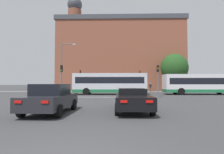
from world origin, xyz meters
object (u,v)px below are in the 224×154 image
object	(u,v)px
traffic_light_near_left	(61,75)
traffic_light_far_left	(80,77)
bus_crossing_trailing	(201,84)
car_roadster_right	(132,99)
pedestrian_waiting	(130,86)
traffic_light_near_right	(158,75)
traffic_light_far_right	(140,78)
car_saloon_left	(51,98)
pedestrian_walking_east	(128,86)
pedestrian_walking_west	(150,86)
bus_crossing_lead	(110,83)
street_lamp_junction	(64,63)

from	to	relation	value
traffic_light_near_left	traffic_light_far_left	distance (m)	13.51
bus_crossing_trailing	car_roadster_right	bearing A→B (deg)	-36.47
car_roadster_right	pedestrian_waiting	distance (m)	24.41
bus_crossing_trailing	traffic_light_near_right	world-z (taller)	traffic_light_near_right
car_roadster_right	traffic_light_far_right	xyz separation A→B (m)	(3.75, 24.27, 2.10)
traffic_light_far_left	car_saloon_left	bearing A→B (deg)	-81.89
traffic_light_far_left	pedestrian_waiting	size ratio (longest dim) A/B	2.44
bus_crossing_trailing	pedestrian_waiting	bearing A→B (deg)	-131.55
traffic_light_near_right	traffic_light_near_left	bearing A→B (deg)	-179.76
car_roadster_right	bus_crossing_trailing	xyz separation A→B (m)	(11.55, 15.63, 0.90)
bus_crossing_trailing	pedestrian_walking_east	bearing A→B (deg)	-134.82
pedestrian_walking_west	traffic_light_far_left	bearing A→B (deg)	-5.65
traffic_light_near_left	traffic_light_far_right	xyz separation A→B (m)	(11.35, 13.68, 0.17)
bus_crossing_lead	traffic_light_near_left	xyz separation A→B (m)	(-5.72, -4.77, 0.96)
traffic_light_near_right	pedestrian_walking_west	world-z (taller)	traffic_light_near_right
car_roadster_right	pedestrian_walking_west	xyz separation A→B (m)	(5.86, 24.42, 0.36)
bus_crossing_lead	traffic_light_far_left	xyz separation A→B (m)	(-6.21, 8.73, 1.23)
bus_crossing_trailing	pedestrian_walking_east	xyz separation A→B (m)	(-9.97, 9.91, -0.55)
traffic_light_near_right	pedestrian_waiting	world-z (taller)	traffic_light_near_right
bus_crossing_lead	traffic_light_far_right	distance (m)	10.60
bus_crossing_lead	street_lamp_junction	xyz separation A→B (m)	(-6.13, -2.45, 2.69)
street_lamp_junction	traffic_light_far_right	bearing A→B (deg)	44.01
car_roadster_right	bus_crossing_lead	size ratio (longest dim) A/B	0.46
traffic_light_near_left	car_saloon_left	bearing A→B (deg)	-75.00
pedestrian_walking_east	street_lamp_junction	bearing A→B (deg)	-80.17
car_saloon_left	pedestrian_walking_west	xyz separation A→B (m)	(10.39, 25.29, 0.25)
street_lamp_junction	pedestrian_walking_east	world-z (taller)	street_lamp_junction
pedestrian_waiting	traffic_light_far_left	bearing A→B (deg)	-100.64
car_saloon_left	pedestrian_waiting	distance (m)	25.97
car_saloon_left	pedestrian_waiting	bearing A→B (deg)	77.58
bus_crossing_lead	street_lamp_junction	distance (m)	7.13
car_saloon_left	pedestrian_walking_east	xyz separation A→B (m)	(6.11, 26.41, 0.24)
car_roadster_right	pedestrian_walking_east	world-z (taller)	pedestrian_walking_east
bus_crossing_lead	traffic_light_far_right	world-z (taller)	traffic_light_far_right
bus_crossing_trailing	pedestrian_walking_west	bearing A→B (deg)	-147.10
traffic_light_far_right	street_lamp_junction	size ratio (longest dim) A/B	0.58
traffic_light_near_left	traffic_light_far_left	size ratio (longest dim) A/B	0.90
traffic_light_far_left	pedestrian_walking_east	distance (m)	9.95
traffic_light_near_right	traffic_light_far_right	bearing A→B (deg)	91.42
bus_crossing_trailing	pedestrian_waiting	size ratio (longest dim) A/B	6.09
pedestrian_waiting	pedestrian_walking_east	distance (m)	1.20
bus_crossing_trailing	traffic_light_far_left	world-z (taller)	traffic_light_far_left
pedestrian_waiting	pedestrian_walking_west	xyz separation A→B (m)	(4.14, 0.08, 0.00)
traffic_light_near_left	traffic_light_far_right	bearing A→B (deg)	50.30
car_saloon_left	bus_crossing_lead	xyz separation A→B (m)	(2.65, 16.22, 0.87)
bus_crossing_trailing	traffic_light_far_left	xyz separation A→B (m)	(-19.64, 8.46, 1.31)
bus_crossing_lead	traffic_light_near_right	world-z (taller)	traffic_light_near_right
pedestrian_waiting	pedestrian_walking_west	world-z (taller)	pedestrian_walking_west
traffic_light_near_right	street_lamp_junction	bearing A→B (deg)	169.40
car_saloon_left	street_lamp_junction	world-z (taller)	street_lamp_junction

